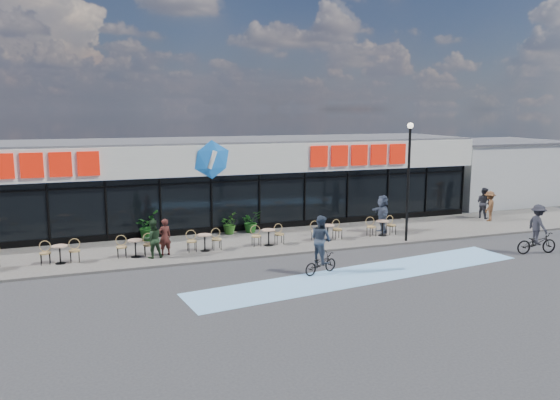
% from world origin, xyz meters
% --- Properties ---
extents(ground, '(120.00, 120.00, 0.00)m').
position_xyz_m(ground, '(0.00, 0.00, 0.00)').
color(ground, '#28282B').
rests_on(ground, ground).
extents(sidewalk, '(44.00, 5.00, 0.10)m').
position_xyz_m(sidewalk, '(0.00, 4.50, 0.05)').
color(sidewalk, '#615D55').
rests_on(sidewalk, ground).
extents(bike_lane, '(14.17, 4.13, 0.01)m').
position_xyz_m(bike_lane, '(4.00, -1.50, 0.01)').
color(bike_lane, '#70A5D4').
rests_on(bike_lane, ground).
extents(building, '(30.60, 6.57, 4.75)m').
position_xyz_m(building, '(-0.00, 9.93, 2.34)').
color(building, black).
rests_on(building, ground).
extents(neighbour_building, '(9.20, 7.20, 4.11)m').
position_xyz_m(neighbour_building, '(20.50, 11.00, 2.06)').
color(neighbour_building, beige).
rests_on(neighbour_building, ground).
extents(lamp_post, '(0.28, 0.28, 5.52)m').
position_xyz_m(lamp_post, '(8.26, 2.30, 3.35)').
color(lamp_post, black).
rests_on(lamp_post, sidewalk).
extents(bistro_set_2, '(1.54, 0.62, 0.90)m').
position_xyz_m(bistro_set_2, '(-6.95, 3.70, 0.56)').
color(bistro_set_2, tan).
rests_on(bistro_set_2, sidewalk).
extents(bistro_set_3, '(1.54, 0.62, 0.90)m').
position_xyz_m(bistro_set_3, '(-4.01, 3.70, 0.56)').
color(bistro_set_3, tan).
rests_on(bistro_set_3, sidewalk).
extents(bistro_set_4, '(1.54, 0.62, 0.90)m').
position_xyz_m(bistro_set_4, '(-1.07, 3.70, 0.56)').
color(bistro_set_4, tan).
rests_on(bistro_set_4, sidewalk).
extents(bistro_set_5, '(1.54, 0.62, 0.90)m').
position_xyz_m(bistro_set_5, '(1.87, 3.70, 0.56)').
color(bistro_set_5, tan).
rests_on(bistro_set_5, sidewalk).
extents(bistro_set_6, '(1.54, 0.62, 0.90)m').
position_xyz_m(bistro_set_6, '(4.81, 3.70, 0.56)').
color(bistro_set_6, tan).
rests_on(bistro_set_6, sidewalk).
extents(bistro_set_7, '(1.54, 0.62, 0.90)m').
position_xyz_m(bistro_set_7, '(7.74, 3.70, 0.56)').
color(bistro_set_7, tan).
rests_on(bistro_set_7, sidewalk).
extents(potted_plant_left, '(1.28, 1.41, 1.36)m').
position_xyz_m(potted_plant_left, '(-3.20, 6.52, 0.78)').
color(potted_plant_left, '#154714').
rests_on(potted_plant_left, sidewalk).
extents(potted_plant_mid, '(1.22, 1.14, 1.09)m').
position_xyz_m(potted_plant_mid, '(1.88, 6.48, 0.65)').
color(potted_plant_mid, '#1B5418').
rests_on(potted_plant_mid, sidewalk).
extents(potted_plant_right, '(0.95, 1.05, 1.03)m').
position_xyz_m(potted_plant_right, '(0.74, 6.51, 0.62)').
color(potted_plant_right, '#265618').
rests_on(potted_plant_right, sidewalk).
extents(patron_left, '(0.65, 0.52, 1.57)m').
position_xyz_m(patron_left, '(-2.80, 3.50, 0.88)').
color(patron_left, '#3D1916').
rests_on(patron_left, sidewalk).
extents(patron_right, '(0.86, 0.71, 1.61)m').
position_xyz_m(patron_right, '(-3.33, 3.23, 0.90)').
color(patron_right, black).
rests_on(patron_right, sidewalk).
extents(pedestrian_a, '(0.85, 1.82, 1.89)m').
position_xyz_m(pedestrian_a, '(8.09, 4.24, 1.05)').
color(pedestrian_a, '#323B4E').
rests_on(pedestrian_a, sidewalk).
extents(pedestrian_b, '(0.83, 0.97, 1.75)m').
position_xyz_m(pedestrian_b, '(15.36, 5.52, 0.97)').
color(pedestrian_b, black).
rests_on(pedestrian_b, sidewalk).
extents(pedestrian_c, '(1.24, 1.14, 1.67)m').
position_xyz_m(pedestrian_c, '(15.11, 4.75, 0.94)').
color(pedestrian_c, '#4F311C').
rests_on(pedestrian_c, sidewalk).
extents(cyclist_a, '(1.64, 1.06, 2.27)m').
position_xyz_m(cyclist_a, '(2.47, -0.86, 1.00)').
color(cyclist_a, black).
rests_on(cyclist_a, ground).
extents(cyclist_b, '(1.92, 1.19, 2.17)m').
position_xyz_m(cyclist_b, '(12.52, -1.30, 0.91)').
color(cyclist_b, black).
rests_on(cyclist_b, ground).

